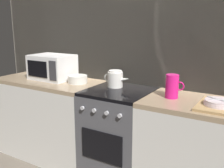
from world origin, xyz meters
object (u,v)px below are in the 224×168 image
object	(u,v)px
pitcher	(172,86)
dish_pile	(219,105)
microwave	(52,67)
mixing_bowl	(78,79)
kettle	(115,79)
stove_unit	(119,135)

from	to	relation	value
pitcher	dish_pile	bearing A→B (deg)	-10.11
microwave	mixing_bowl	bearing A→B (deg)	-2.11
mixing_bowl	pitcher	distance (m)	1.03
microwave	mixing_bowl	world-z (taller)	microwave
microwave	kettle	bearing A→B (deg)	2.84
microwave	pitcher	world-z (taller)	microwave
stove_unit	kettle	world-z (taller)	kettle
stove_unit	microwave	size ratio (longest dim) A/B	1.96
pitcher	mixing_bowl	bearing A→B (deg)	178.51
mixing_bowl	pitcher	world-z (taller)	pitcher
microwave	kettle	distance (m)	0.79
dish_pile	stove_unit	bearing A→B (deg)	176.25
kettle	dish_pile	bearing A→B (deg)	-8.54
stove_unit	microwave	xyz separation A→B (m)	(-0.88, 0.05, 0.59)
kettle	dish_pile	xyz separation A→B (m)	(0.99, -0.15, -0.06)
stove_unit	mixing_bowl	xyz separation A→B (m)	(-0.52, 0.04, 0.49)
stove_unit	kettle	size ratio (longest dim) A/B	3.16
kettle	mixing_bowl	world-z (taller)	kettle
mixing_bowl	pitcher	xyz separation A→B (m)	(1.03, -0.03, 0.06)
microwave	kettle	xyz separation A→B (m)	(0.79, 0.04, -0.05)
kettle	stove_unit	bearing A→B (deg)	-44.36
kettle	dish_pile	distance (m)	1.01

